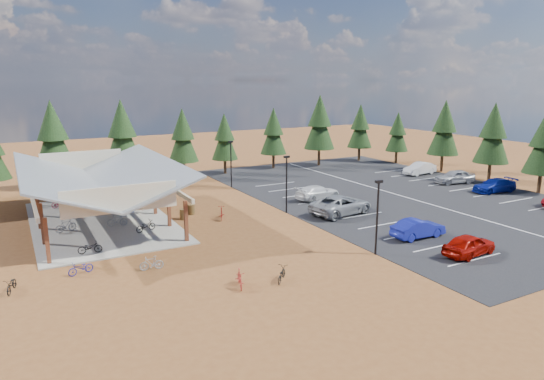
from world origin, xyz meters
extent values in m
plane|color=brown|center=(0.00, 0.00, 0.00)|extent=(140.00, 140.00, 0.00)
cube|color=black|center=(18.50, 3.00, 0.02)|extent=(27.00, 44.00, 0.04)
cube|color=gray|center=(-10.00, 7.00, 0.05)|extent=(10.60, 18.60, 0.10)
cube|color=#5D2C1A|center=(-14.60, -1.40, 1.60)|extent=(0.25, 0.25, 3.00)
cube|color=#5D2C1A|center=(-14.60, 2.80, 1.60)|extent=(0.25, 0.25, 3.00)
cube|color=#5D2C1A|center=(-14.60, 7.00, 1.60)|extent=(0.25, 0.25, 3.00)
cube|color=#5D2C1A|center=(-14.60, 11.20, 1.60)|extent=(0.25, 0.25, 3.00)
cube|color=#5D2C1A|center=(-14.60, 15.40, 1.60)|extent=(0.25, 0.25, 3.00)
cube|color=#5D2C1A|center=(-5.40, -1.40, 1.60)|extent=(0.25, 0.25, 3.00)
cube|color=#5D2C1A|center=(-5.40, 2.80, 1.60)|extent=(0.25, 0.25, 3.00)
cube|color=#5D2C1A|center=(-5.40, 7.00, 1.60)|extent=(0.25, 0.25, 3.00)
cube|color=#5D2C1A|center=(-5.40, 11.20, 1.60)|extent=(0.25, 0.25, 3.00)
cube|color=#5D2C1A|center=(-5.40, 15.40, 1.60)|extent=(0.25, 0.25, 3.00)
cube|color=beige|center=(-15.00, 7.00, 3.10)|extent=(0.22, 18.00, 0.35)
cube|color=beige|center=(-5.00, 7.00, 3.10)|extent=(0.22, 18.00, 0.35)
cube|color=slate|center=(-12.90, 7.00, 4.00)|extent=(5.85, 19.40, 2.13)
cube|color=slate|center=(-7.10, 7.00, 4.00)|extent=(5.85, 19.40, 2.13)
cube|color=beige|center=(-10.00, -2.00, 3.90)|extent=(7.50, 0.15, 1.80)
cube|color=beige|center=(-10.00, 16.00, 3.90)|extent=(7.50, 0.15, 1.80)
cylinder|color=black|center=(5.00, -10.00, 2.50)|extent=(0.14, 0.14, 5.00)
cube|color=black|center=(5.00, -10.00, 5.05)|extent=(0.50, 0.25, 0.18)
cylinder|color=black|center=(5.00, 2.00, 2.50)|extent=(0.14, 0.14, 5.00)
cube|color=black|center=(5.00, 2.00, 5.05)|extent=(0.50, 0.25, 0.18)
cylinder|color=black|center=(5.00, 14.00, 2.50)|extent=(0.14, 0.14, 5.00)
cube|color=black|center=(5.00, 14.00, 5.05)|extent=(0.50, 0.25, 0.18)
cylinder|color=#513C1D|center=(-3.72, 4.40, 0.45)|extent=(0.60, 0.60, 0.90)
cylinder|color=#513C1D|center=(-2.62, 5.53, 0.45)|extent=(0.60, 0.60, 0.90)
cylinder|color=#382314|center=(-11.89, 22.22, 1.17)|extent=(0.36, 0.36, 2.34)
cone|color=black|center=(-11.89, 22.22, 5.14)|extent=(4.11, 4.11, 5.61)
cone|color=black|center=(-11.89, 22.22, 7.48)|extent=(3.18, 3.18, 4.20)
cylinder|color=#382314|center=(-4.82, 21.67, 1.16)|extent=(0.36, 0.36, 2.32)
cone|color=black|center=(-4.82, 21.67, 5.11)|extent=(4.09, 4.09, 5.58)
cone|color=black|center=(-4.82, 21.67, 7.44)|extent=(3.16, 3.16, 4.18)
cylinder|color=#382314|center=(2.16, 21.59, 1.02)|extent=(0.36, 0.36, 2.04)
cone|color=black|center=(2.16, 21.59, 4.49)|extent=(3.59, 3.59, 4.89)
cone|color=black|center=(2.16, 21.59, 6.52)|extent=(2.77, 2.77, 3.67)
cylinder|color=#382314|center=(7.58, 21.76, 0.93)|extent=(0.36, 0.36, 1.85)
cone|color=black|center=(7.58, 21.76, 4.08)|extent=(3.26, 3.26, 4.45)
cone|color=black|center=(7.58, 21.76, 5.93)|extent=(2.52, 2.52, 3.34)
cylinder|color=#382314|center=(14.83, 22.28, 0.98)|extent=(0.36, 0.36, 1.97)
cone|color=black|center=(14.83, 22.28, 4.33)|extent=(3.46, 3.46, 4.72)
cone|color=black|center=(14.83, 22.28, 6.29)|extent=(2.68, 2.68, 3.54)
cylinder|color=#382314|center=(21.38, 21.13, 1.18)|extent=(0.36, 0.36, 2.37)
cone|color=black|center=(21.38, 21.13, 5.21)|extent=(4.17, 4.17, 5.68)
cone|color=black|center=(21.38, 21.13, 7.57)|extent=(3.22, 3.22, 4.26)
cylinder|color=#382314|center=(28.79, 21.64, 1.00)|extent=(0.36, 0.36, 2.01)
cone|color=black|center=(28.79, 21.64, 4.42)|extent=(3.54, 3.54, 4.82)
cone|color=black|center=(28.79, 21.64, 6.43)|extent=(2.73, 2.73, 3.62)
cylinder|color=#382314|center=(32.11, -3.94, 1.06)|extent=(0.36, 0.36, 2.12)
cone|color=black|center=(32.11, -3.94, 4.67)|extent=(3.74, 3.74, 5.09)
cylinder|color=#382314|center=(32.75, 2.62, 1.12)|extent=(0.36, 0.36, 2.23)
cone|color=black|center=(32.75, 2.62, 4.91)|extent=(3.93, 3.93, 5.35)
cone|color=black|center=(32.75, 2.62, 7.14)|extent=(3.03, 3.03, 4.01)
cylinder|color=#382314|center=(32.84, 9.83, 1.12)|extent=(0.36, 0.36, 2.23)
cone|color=black|center=(32.84, 9.83, 4.91)|extent=(3.93, 3.93, 5.36)
cone|color=black|center=(32.84, 9.83, 7.15)|extent=(3.04, 3.04, 4.02)
cylinder|color=#382314|center=(32.13, 17.48, 0.88)|extent=(0.36, 0.36, 1.77)
cone|color=black|center=(32.13, 17.48, 3.89)|extent=(3.11, 3.11, 4.24)
cone|color=black|center=(32.13, 17.48, 5.66)|extent=(2.40, 2.40, 3.18)
imported|color=black|center=(-12.01, -0.80, 0.51)|extent=(1.63, 0.76, 0.83)
imported|color=gray|center=(-12.89, 5.09, 0.59)|extent=(1.70, 0.88, 0.98)
imported|color=navy|center=(-10.96, 10.75, 0.55)|extent=(1.77, 0.76, 0.90)
imported|color=maroon|center=(-12.51, 13.23, 0.57)|extent=(1.60, 0.69, 0.93)
imported|color=black|center=(-7.45, 2.25, 0.54)|extent=(1.79, 1.10, 0.89)
imported|color=gray|center=(-9.10, 4.75, 0.57)|extent=(1.60, 0.68, 0.93)
imported|color=navy|center=(-7.67, 8.33, 0.52)|extent=(1.61, 0.58, 0.84)
imported|color=maroon|center=(-6.64, 14.80, 0.59)|extent=(1.63, 0.50, 0.97)
imported|color=black|center=(-16.77, -4.95, 0.43)|extent=(0.98, 1.72, 0.85)
imported|color=navy|center=(-13.04, -4.11, 0.41)|extent=(1.63, 0.95, 0.81)
imported|color=maroon|center=(-5.33, -10.44, 0.51)|extent=(0.98, 1.77, 1.02)
imported|color=black|center=(-2.83, -10.84, 0.43)|extent=(1.53, 1.60, 0.86)
imported|color=#999CA1|center=(-9.07, -5.48, 0.44)|extent=(1.52, 0.63, 0.89)
imported|color=maroon|center=(-0.85, 2.90, 0.56)|extent=(1.20, 1.91, 1.11)
imported|color=#980901|center=(10.35, -13.18, 0.76)|extent=(4.43, 2.21, 1.45)
imported|color=#19219D|center=(10.10, -8.79, 0.75)|extent=(4.31, 1.57, 1.41)
imported|color=gray|center=(8.98, -0.73, 0.88)|extent=(6.42, 3.79, 1.67)
imported|color=silver|center=(10.19, 4.75, 0.74)|extent=(4.97, 2.46, 1.39)
imported|color=navy|center=(28.28, -1.50, 0.75)|extent=(5.08, 2.58, 1.41)
imported|color=#929399|center=(28.13, 3.57, 0.83)|extent=(4.90, 2.76, 1.57)
imported|color=silver|center=(28.66, 9.47, 0.79)|extent=(4.65, 1.93, 1.50)
camera|label=1|loc=(-16.06, -33.94, 11.53)|focal=32.00mm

